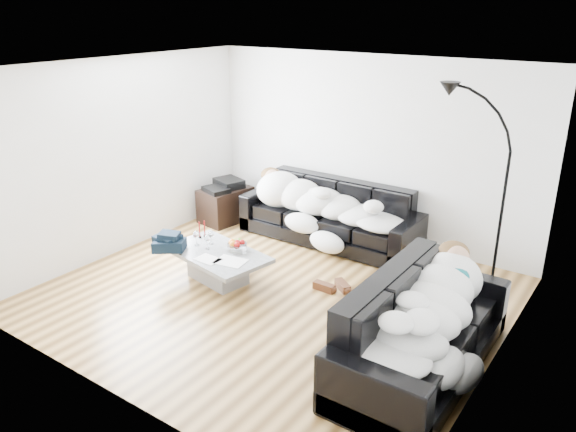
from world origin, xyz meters
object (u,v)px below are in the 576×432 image
Objects in this scene: candle_right at (205,229)px; sleeper_right at (425,307)px; coffee_table at (218,266)px; sleeper_back at (328,200)px; fruit_bowl at (237,245)px; wine_glass_b at (196,238)px; wine_glass_c at (207,242)px; stereo at (225,185)px; floor_lamp at (502,211)px; candle_left at (200,230)px; shoes at (333,286)px; wine_glass_a at (211,238)px; sofa_back at (329,213)px; sofa_right at (423,327)px; av_cabinet at (226,205)px.

sleeper_right is at bearing -9.62° from candle_right.
coffee_table is 5.92× the size of candle_right.
sleeper_back is 8.98× the size of fruit_bowl.
wine_glass_b reaches higher than fruit_bowl.
coffee_table is at bearing -135.75° from fruit_bowl.
stereo is (-1.11, 1.60, 0.13)m from wine_glass_c.
wine_glass_b is 1.05× the size of wine_glass_c.
wine_glass_b is at bearing 178.47° from coffee_table.
stereo is (-1.75, -0.19, -0.05)m from sleeper_back.
sleeper_right is 0.90× the size of floor_lamp.
candle_left is 0.47× the size of shoes.
wine_glass_a is 0.38× the size of stereo.
candle_left is (-0.96, -1.64, 0.06)m from sofa_back.
wine_glass_b is 0.19m from wine_glass_c.
floor_lamp reaches higher than sofa_right.
sleeper_right reaches higher than wine_glass_a.
candle_left is at bearing 81.57° from sleeper_right.
wine_glass_c is at bearing -171.67° from floor_lamp.
sleeper_right is 3.02m from wine_glass_a.
sleeper_back is at bearing 74.83° from coffee_table.
sofa_back reaches higher than coffee_table.
coffee_table is (-0.49, -1.80, -0.45)m from sleeper_back.
sofa_right reaches higher than fruit_bowl.
floor_lamp reaches higher than sleeper_back.
wine_glass_c is 1.95m from stereo.
sleeper_back is at bearing 155.34° from floor_lamp.
wine_glass_c is at bearing 84.52° from sleeper_right.
stereo is 0.21× the size of floor_lamp.
floor_lamp is (2.71, 1.36, 0.61)m from fruit_bowl.
sleeper_back reaches higher than wine_glass_a.
sleeper_back is at bearing 58.59° from candle_right.
sofa_back reaches higher than wine_glass_b.
av_cabinet is (-0.92, 1.60, -0.21)m from wine_glass_b.
wine_glass_c is at bearing -109.19° from sofa_back.
sofa_right is at bearing -8.03° from wine_glass_a.
fruit_bowl is 0.66m from candle_left.
sofa_back is 0.22m from sleeper_back.
wine_glass_c is 0.23× the size of av_cabinet.
wine_glass_a is (-0.40, -0.03, 0.01)m from fruit_bowl.
sofa_right is 3.08m from sleeper_back.
candle_right is (0.03, 0.06, 0.00)m from candle_left.
wine_glass_a reaches higher than shoes.
sleeper_right is 1.86m from floor_lamp.
sleeper_right is 10.10× the size of wine_glass_b.
candle_left is at bearing 123.79° from wine_glass_b.
coffee_table is 7.18× the size of wine_glass_c.
candle_right is (-3.21, 0.54, 0.04)m from sofa_right.
wine_glass_c reaches higher than shoes.
candle_left is (-0.26, 0.06, 0.02)m from wine_glass_a.
candle_right is 0.48× the size of shoes.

